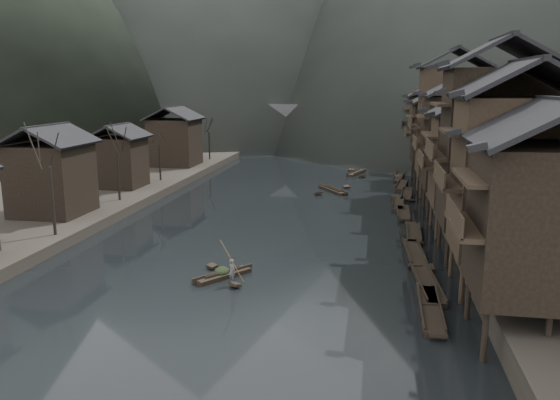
# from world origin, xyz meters

# --- Properties ---
(water) EXTENTS (300.00, 300.00, 0.00)m
(water) POSITION_xyz_m (0.00, 0.00, 0.00)
(water) COLOR black
(water) RESTS_ON ground
(left_bank) EXTENTS (40.00, 200.00, 1.20)m
(left_bank) POSITION_xyz_m (-35.00, 40.00, 0.60)
(left_bank) COLOR #2D2823
(left_bank) RESTS_ON ground
(stilt_houses) EXTENTS (9.00, 67.60, 17.02)m
(stilt_houses) POSITION_xyz_m (17.28, 19.09, 8.92)
(stilt_houses) COLOR black
(stilt_houses) RESTS_ON ground
(left_houses) EXTENTS (8.10, 53.20, 8.73)m
(left_houses) POSITION_xyz_m (-20.50, 20.12, 5.66)
(left_houses) COLOR black
(left_houses) RESTS_ON left_bank
(bare_trees) EXTENTS (3.95, 62.43, 7.90)m
(bare_trees) POSITION_xyz_m (-17.00, 12.18, 6.66)
(bare_trees) COLOR black
(bare_trees) RESTS_ON left_bank
(moored_sampans) EXTENTS (2.78, 54.24, 0.47)m
(moored_sampans) POSITION_xyz_m (12.26, 17.66, 0.20)
(moored_sampans) COLOR black
(moored_sampans) RESTS_ON water
(midriver_boats) EXTENTS (5.86, 19.65, 0.45)m
(midriver_boats) POSITION_xyz_m (5.18, 36.92, 0.20)
(midriver_boats) COLOR black
(midriver_boats) RESTS_ON water
(stone_bridge) EXTENTS (40.00, 6.00, 9.00)m
(stone_bridge) POSITION_xyz_m (-0.00, 72.00, 5.11)
(stone_bridge) COLOR #4C4C4F
(stone_bridge) RESTS_ON ground
(hero_sampan) EXTENTS (3.44, 4.15, 0.43)m
(hero_sampan) POSITION_xyz_m (-0.99, -1.52, 0.20)
(hero_sampan) COLOR black
(hero_sampan) RESTS_ON water
(cargo_heap) EXTENTS (1.02, 1.33, 0.61)m
(cargo_heap) POSITION_xyz_m (-1.12, -1.35, 0.74)
(cargo_heap) COLOR black
(cargo_heap) RESTS_ON hero_sampan
(boatman) EXTENTS (0.69, 0.67, 1.60)m
(boatman) POSITION_xyz_m (-0.00, -2.80, 1.23)
(boatman) COLOR slate
(boatman) RESTS_ON hero_sampan
(bamboo_pole) EXTENTS (1.37, 2.08, 4.07)m
(bamboo_pole) POSITION_xyz_m (0.20, -2.80, 4.06)
(bamboo_pole) COLOR #8C7A51
(bamboo_pole) RESTS_ON boatman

